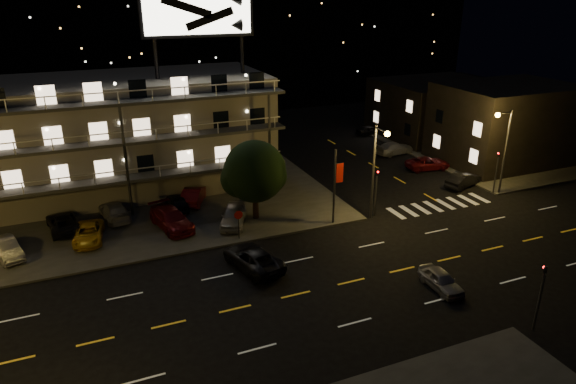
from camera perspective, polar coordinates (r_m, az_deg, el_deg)
name	(u,v)px	position (r m, az deg, el deg)	size (l,w,h in m)	color
ground	(324,288)	(33.82, 4.03, -10.60)	(140.00, 140.00, 0.00)	black
curb_nw	(81,207)	(48.82, -22.04, -1.55)	(44.00, 24.00, 0.15)	#333331
curb_ne	(475,150)	(65.16, 20.05, 4.38)	(16.00, 24.00, 0.15)	#333331
motel	(117,134)	(50.98, -18.49, 6.17)	(28.00, 13.80, 18.10)	gray
side_bldg_front	(505,124)	(61.36, 23.01, 7.01)	(14.06, 10.00, 8.50)	black
side_bldg_back	(435,108)	(70.17, 16.05, 8.93)	(14.06, 12.00, 7.00)	black
hill_backdrop	(110,30)	(94.66, -19.14, 16.67)	(120.00, 25.00, 24.00)	black
streetlight_nc	(376,163)	(41.84, 9.79, 3.17)	(0.44, 1.92, 8.00)	#2D2D30
streetlight_ne	(504,144)	(50.52, 22.85, 4.99)	(1.92, 0.44, 8.00)	#2D2D30
signal_nw	(376,188)	(43.35, 9.76, 0.47)	(0.20, 0.27, 4.60)	#2D2D30
signal_sw	(541,291)	(31.88, 26.30, -9.84)	(0.20, 0.27, 4.60)	#2D2D30
signal_ne	(497,168)	(51.23, 22.20, 2.48)	(0.27, 0.20, 4.60)	#2D2D30
banner_north	(335,185)	(41.09, 5.28, 0.78)	(0.83, 0.16, 6.40)	#2D2D30
stop_sign	(239,220)	(39.03, -5.52, -3.13)	(0.91, 0.11, 2.61)	#2D2D30
tree	(254,173)	(41.60, -3.78, 2.09)	(5.28, 5.09, 6.65)	black
lot_car_1	(6,248)	(41.82, -28.84, -5.51)	(1.42, 4.06, 1.34)	gray
lot_car_2	(88,233)	(41.80, -21.29, -4.30)	(2.02, 4.37, 1.22)	gold
lot_car_3	(171,219)	(42.00, -12.83, -2.93)	(2.15, 5.29, 1.53)	#600D11
lot_car_4	(233,215)	(41.80, -6.09, -2.60)	(1.81, 4.51, 1.54)	gray
lot_car_6	(63,222)	(44.38, -23.72, -3.10)	(2.16, 4.69, 1.30)	black
lot_car_7	(115,211)	(44.96, -18.71, -2.01)	(1.92, 4.72, 1.37)	gray
lot_car_8	(177,202)	(45.39, -12.18, -1.11)	(1.56, 3.89, 1.32)	black
lot_car_9	(194,195)	(46.42, -10.43, -0.34)	(1.58, 4.53, 1.49)	#600D11
side_car_0	(463,180)	(52.68, 18.88, 1.29)	(1.50, 4.29, 1.41)	black
side_car_1	(428,163)	(56.75, 15.29, 3.09)	(2.18, 4.72, 1.31)	#600D11
side_car_2	(394,148)	(61.16, 11.75, 4.79)	(1.97, 4.84, 1.40)	gray
side_car_3	(369,130)	(68.93, 9.03, 6.81)	(1.45, 3.61, 1.23)	black
road_car_east	(441,280)	(34.80, 16.64, -9.36)	(1.44, 3.59, 1.22)	gray
road_car_west	(253,258)	(35.74, -3.94, -7.31)	(2.44, 5.28, 1.47)	black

